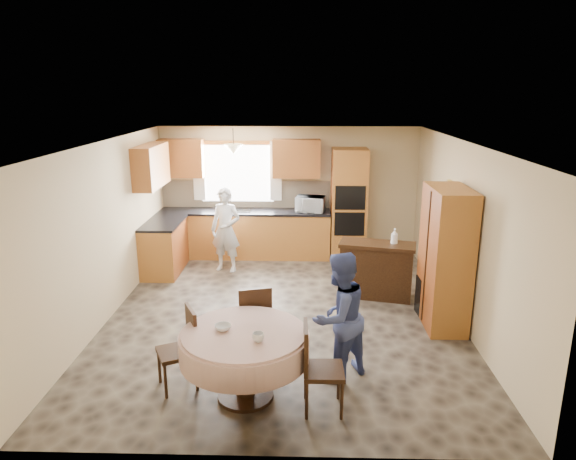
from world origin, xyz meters
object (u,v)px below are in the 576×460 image
Objects in this scene: sideboard at (376,272)px; dining_table at (244,346)px; chair_left at (183,344)px; person_sink at (226,230)px; chair_back at (254,318)px; chair_right at (316,364)px; person_dining at (339,317)px; oven_tower at (349,204)px; cupboard at (445,258)px.

sideboard is 0.86× the size of dining_table.
dining_table is 0.74m from chair_left.
chair_back is at bearing -59.50° from person_sink.
chair_back is 1.25m from chair_right.
sideboard is 1.23× the size of chair_right.
person_dining is (1.71, 0.22, 0.25)m from chair_left.
sideboard is 3.18m from chair_right.
oven_tower is at bearing 128.19° from chair_left.
cupboard reaches higher than chair_left.
oven_tower is 2.41m from person_sink.
oven_tower is 5.02m from dining_table.
person_dining is at bearing -94.43° from sideboard.
chair_right is at bearing -131.28° from cupboard.
person_dining is at bearing 23.45° from dining_table.
person_sink is at bearing -90.62° from chair_back.
cupboard reaches higher than dining_table.
sideboard is 1.35m from cupboard.
cupboard is 1.30× the size of person_dining.
chair_left is at bearing 162.88° from dining_table.
chair_left is at bearing -72.67° from person_sink.
chair_right is 0.71m from person_dining.
chair_left is (-0.70, 0.22, -0.10)m from dining_table.
person_dining reaches higher than chair_right.
chair_right is (0.72, -1.02, -0.01)m from chair_back.
person_sink is (-3.32, 2.09, -0.21)m from cupboard.
chair_right is at bearing -53.69° from person_sink.
person_sink is (-1.51, 4.15, 0.24)m from chair_right.
cupboard reaches higher than sideboard.
oven_tower reaches higher than cupboard.
cupboard is at bearing -172.45° from chair_back.
oven_tower is 4.24m from chair_back.
chair_left is 1.50m from chair_right.
oven_tower is at bearing 36.23° from person_sink.
cupboard is 2.04× the size of chair_back.
chair_back is at bearing -157.63° from cupboard.
sideboard is at bearing 129.44° from cupboard.
chair_right is at bearing 110.41° from chair_back.
chair_left is at bearing -115.52° from oven_tower.
chair_back is at bearing 104.20° from chair_left.
chair_left is (-2.18, -4.56, -0.56)m from oven_tower.
dining_table is 4.04m from person_sink.
cupboard is 2.76m from chair_back.
chair_right reaches higher than dining_table.
chair_right is at bearing 48.28° from chair_left.
person_dining is at bearing 71.08° from chair_left.
cupboard is 3.18m from dining_table.
oven_tower is at bearing -137.76° from person_dining.
person_sink reaches higher than chair_back.
oven_tower reaches higher than sideboard.
person_sink reaches higher than person_dining.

